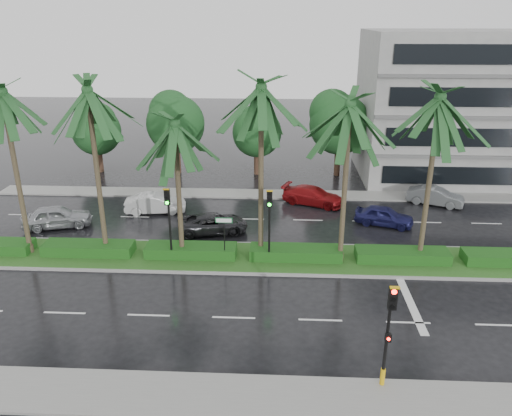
{
  "coord_description": "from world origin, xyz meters",
  "views": [
    {
      "loc": [
        2.01,
        -24.63,
        13.1
      ],
      "look_at": [
        0.72,
        1.5,
        2.96
      ],
      "focal_mm": 35.0,
      "sensor_mm": 36.0,
      "label": 1
    }
  ],
  "objects_px": {
    "car_darkgrey": "(213,223)",
    "car_white": "(155,203)",
    "car_grey": "(435,196)",
    "car_silver": "(57,217)",
    "signal_median_left": "(169,214)",
    "street_sign": "(224,228)",
    "car_red": "(313,196)",
    "car_blue": "(384,216)",
    "signal_near": "(388,332)"
  },
  "relations": [
    {
      "from": "signal_near",
      "to": "car_silver",
      "type": "xyz_separation_m",
      "value": [
        -18.58,
        14.4,
        -1.76
      ]
    },
    {
      "from": "signal_near",
      "to": "car_white",
      "type": "bearing_deg",
      "value": 126.36
    },
    {
      "from": "car_darkgrey",
      "to": "car_grey",
      "type": "xyz_separation_m",
      "value": [
        15.73,
        5.84,
        0.04
      ]
    },
    {
      "from": "signal_median_left",
      "to": "car_blue",
      "type": "bearing_deg",
      "value": 25.23
    },
    {
      "from": "car_silver",
      "to": "car_white",
      "type": "height_order",
      "value": "car_silver"
    },
    {
      "from": "signal_near",
      "to": "street_sign",
      "type": "height_order",
      "value": "signal_near"
    },
    {
      "from": "signal_near",
      "to": "street_sign",
      "type": "distance_m",
      "value": 12.11
    },
    {
      "from": "car_silver",
      "to": "car_blue",
      "type": "relative_size",
      "value": 1.14
    },
    {
      "from": "car_silver",
      "to": "car_darkgrey",
      "type": "xyz_separation_m",
      "value": [
        10.35,
        -0.36,
        -0.12
      ]
    },
    {
      "from": "signal_near",
      "to": "car_blue",
      "type": "relative_size",
      "value": 1.14
    },
    {
      "from": "signal_near",
      "to": "signal_median_left",
      "type": "xyz_separation_m",
      "value": [
        -10.0,
        9.69,
        0.49
      ]
    },
    {
      "from": "street_sign",
      "to": "car_grey",
      "type": "relative_size",
      "value": 0.65
    },
    {
      "from": "signal_median_left",
      "to": "car_grey",
      "type": "bearing_deg",
      "value": 30.23
    },
    {
      "from": "car_grey",
      "to": "car_white",
      "type": "bearing_deg",
      "value": 120.93
    },
    {
      "from": "car_red",
      "to": "car_blue",
      "type": "relative_size",
      "value": 1.19
    },
    {
      "from": "car_blue",
      "to": "car_grey",
      "type": "distance_m",
      "value": 6.07
    },
    {
      "from": "car_darkgrey",
      "to": "car_blue",
      "type": "distance_m",
      "value": 11.37
    },
    {
      "from": "car_darkgrey",
      "to": "car_blue",
      "type": "bearing_deg",
      "value": -93.35
    },
    {
      "from": "car_silver",
      "to": "car_darkgrey",
      "type": "height_order",
      "value": "car_silver"
    },
    {
      "from": "signal_near",
      "to": "signal_median_left",
      "type": "relative_size",
      "value": 1.0
    },
    {
      "from": "car_white",
      "to": "street_sign",
      "type": "bearing_deg",
      "value": -150.24
    },
    {
      "from": "car_blue",
      "to": "car_darkgrey",
      "type": "bearing_deg",
      "value": 117.51
    },
    {
      "from": "signal_median_left",
      "to": "car_grey",
      "type": "xyz_separation_m",
      "value": [
        17.5,
        10.2,
        -2.34
      ]
    },
    {
      "from": "car_silver",
      "to": "car_red",
      "type": "height_order",
      "value": "car_silver"
    },
    {
      "from": "street_sign",
      "to": "car_white",
      "type": "distance_m",
      "value": 9.48
    },
    {
      "from": "signal_median_left",
      "to": "street_sign",
      "type": "relative_size",
      "value": 1.68
    },
    {
      "from": "signal_median_left",
      "to": "street_sign",
      "type": "distance_m",
      "value": 3.13
    },
    {
      "from": "signal_median_left",
      "to": "car_darkgrey",
      "type": "relative_size",
      "value": 0.97
    },
    {
      "from": "signal_median_left",
      "to": "car_blue",
      "type": "relative_size",
      "value": 1.14
    },
    {
      "from": "signal_near",
      "to": "car_silver",
      "type": "relative_size",
      "value": 1.01
    },
    {
      "from": "street_sign",
      "to": "car_silver",
      "type": "distance_m",
      "value": 12.51
    },
    {
      "from": "signal_median_left",
      "to": "car_red",
      "type": "relative_size",
      "value": 0.96
    },
    {
      "from": "signal_median_left",
      "to": "car_silver",
      "type": "xyz_separation_m",
      "value": [
        -8.58,
        4.71,
        -2.26
      ]
    },
    {
      "from": "street_sign",
      "to": "car_white",
      "type": "bearing_deg",
      "value": 127.68
    },
    {
      "from": "signal_near",
      "to": "car_grey",
      "type": "distance_m",
      "value": 21.33
    },
    {
      "from": "signal_near",
      "to": "street_sign",
      "type": "bearing_deg",
      "value": 125.34
    },
    {
      "from": "car_blue",
      "to": "car_grey",
      "type": "xyz_separation_m",
      "value": [
        4.5,
        4.07,
        0.01
      ]
    },
    {
      "from": "signal_near",
      "to": "car_silver",
      "type": "height_order",
      "value": "signal_near"
    },
    {
      "from": "signal_median_left",
      "to": "car_blue",
      "type": "xyz_separation_m",
      "value": [
        13.0,
        6.12,
        -2.35
      ]
    },
    {
      "from": "car_blue",
      "to": "car_grey",
      "type": "relative_size",
      "value": 0.95
    },
    {
      "from": "car_red",
      "to": "car_darkgrey",
      "type": "bearing_deg",
      "value": 151.67
    },
    {
      "from": "car_red",
      "to": "car_silver",
      "type": "bearing_deg",
      "value": 129.17
    },
    {
      "from": "signal_near",
      "to": "car_white",
      "type": "distance_m",
      "value": 21.55
    },
    {
      "from": "signal_median_left",
      "to": "car_silver",
      "type": "bearing_deg",
      "value": 151.22
    },
    {
      "from": "street_sign",
      "to": "car_grey",
      "type": "bearing_deg",
      "value": 34.63
    },
    {
      "from": "car_darkgrey",
      "to": "signal_near",
      "type": "bearing_deg",
      "value": -161.93
    },
    {
      "from": "car_white",
      "to": "car_red",
      "type": "distance_m",
      "value": 11.45
    },
    {
      "from": "car_red",
      "to": "car_grey",
      "type": "relative_size",
      "value": 1.14
    },
    {
      "from": "car_darkgrey",
      "to": "car_white",
      "type": "bearing_deg",
      "value": 41.91
    },
    {
      "from": "car_red",
      "to": "car_grey",
      "type": "bearing_deg",
      "value": -65.41
    }
  ]
}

